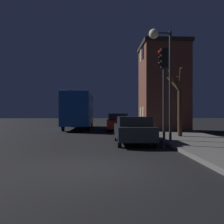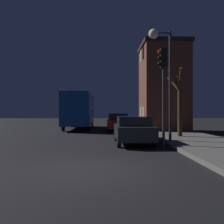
{
  "view_description": "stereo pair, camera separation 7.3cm",
  "coord_description": "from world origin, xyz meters",
  "px_view_note": "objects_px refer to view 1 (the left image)",
  "views": [
    {
      "loc": [
        0.37,
        -7.53,
        1.69
      ],
      "look_at": [
        0.98,
        9.29,
        1.69
      ],
      "focal_mm": 40.0,
      "sensor_mm": 36.0,
      "label": 1
    },
    {
      "loc": [
        0.45,
        -7.53,
        1.69
      ],
      "look_at": [
        0.98,
        9.29,
        1.69
      ],
      "focal_mm": 40.0,
      "sensor_mm": 36.0,
      "label": 2
    }
  ],
  "objects_px": {
    "car_far_lane": "(115,120)",
    "bare_tree": "(179,103)",
    "bus": "(79,108)",
    "car_near_lane": "(133,130)",
    "streetlamp": "(161,56)",
    "traffic_light": "(163,77)",
    "car_mid_lane": "(117,122)"
  },
  "relations": [
    {
      "from": "bus",
      "to": "car_far_lane",
      "type": "height_order",
      "value": "bus"
    },
    {
      "from": "traffic_light",
      "to": "bus",
      "type": "xyz_separation_m",
      "value": [
        -5.18,
        13.59,
        -1.21
      ]
    },
    {
      "from": "streetlamp",
      "to": "car_far_lane",
      "type": "distance_m",
      "value": 19.12
    },
    {
      "from": "bus",
      "to": "car_mid_lane",
      "type": "relative_size",
      "value": 2.34
    },
    {
      "from": "bus",
      "to": "streetlamp",
      "type": "bearing_deg",
      "value": -64.97
    },
    {
      "from": "streetlamp",
      "to": "bus",
      "type": "height_order",
      "value": "streetlamp"
    },
    {
      "from": "bus",
      "to": "car_mid_lane",
      "type": "height_order",
      "value": "bus"
    },
    {
      "from": "streetlamp",
      "to": "bare_tree",
      "type": "height_order",
      "value": "streetlamp"
    },
    {
      "from": "streetlamp",
      "to": "bare_tree",
      "type": "bearing_deg",
      "value": 52.68
    },
    {
      "from": "streetlamp",
      "to": "bus",
      "type": "bearing_deg",
      "value": 115.03
    },
    {
      "from": "streetlamp",
      "to": "car_near_lane",
      "type": "height_order",
      "value": "streetlamp"
    },
    {
      "from": "bus",
      "to": "car_mid_lane",
      "type": "distance_m",
      "value": 4.91
    },
    {
      "from": "car_near_lane",
      "to": "car_mid_lane",
      "type": "distance_m",
      "value": 8.94
    },
    {
      "from": "car_near_lane",
      "to": "car_far_lane",
      "type": "xyz_separation_m",
      "value": [
        -0.04,
        18.8,
        -0.04
      ]
    },
    {
      "from": "streetlamp",
      "to": "bare_tree",
      "type": "distance_m",
      "value": 3.63
    },
    {
      "from": "traffic_light",
      "to": "bare_tree",
      "type": "xyz_separation_m",
      "value": [
        1.94,
        3.94,
        -1.06
      ]
    },
    {
      "from": "car_far_lane",
      "to": "bare_tree",
      "type": "bearing_deg",
      "value": -79.1
    },
    {
      "from": "bare_tree",
      "to": "car_near_lane",
      "type": "height_order",
      "value": "bare_tree"
    },
    {
      "from": "car_near_lane",
      "to": "streetlamp",
      "type": "bearing_deg",
      "value": 6.19
    },
    {
      "from": "bare_tree",
      "to": "streetlamp",
      "type": "bearing_deg",
      "value": -127.32
    },
    {
      "from": "bare_tree",
      "to": "bus",
      "type": "distance_m",
      "value": 11.99
    },
    {
      "from": "traffic_light",
      "to": "streetlamp",
      "type": "bearing_deg",
      "value": 80.1
    },
    {
      "from": "bare_tree",
      "to": "car_near_lane",
      "type": "relative_size",
      "value": 0.99
    },
    {
      "from": "traffic_light",
      "to": "car_near_lane",
      "type": "relative_size",
      "value": 1.1
    },
    {
      "from": "traffic_light",
      "to": "bare_tree",
      "type": "bearing_deg",
      "value": 63.8
    },
    {
      "from": "car_far_lane",
      "to": "car_near_lane",
      "type": "bearing_deg",
      "value": -89.89
    },
    {
      "from": "bare_tree",
      "to": "car_far_lane",
      "type": "xyz_separation_m",
      "value": [
        -3.18,
        16.51,
        -1.53
      ]
    },
    {
      "from": "bare_tree",
      "to": "bus",
      "type": "bearing_deg",
      "value": 126.44
    },
    {
      "from": "bus",
      "to": "car_far_lane",
      "type": "xyz_separation_m",
      "value": [
        3.94,
        6.86,
        -1.39
      ]
    },
    {
      "from": "streetlamp",
      "to": "car_near_lane",
      "type": "relative_size",
      "value": 1.42
    },
    {
      "from": "bus",
      "to": "car_near_lane",
      "type": "xyz_separation_m",
      "value": [
        3.98,
        -11.94,
        -1.35
      ]
    },
    {
      "from": "traffic_light",
      "to": "car_mid_lane",
      "type": "relative_size",
      "value": 1.15
    }
  ]
}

